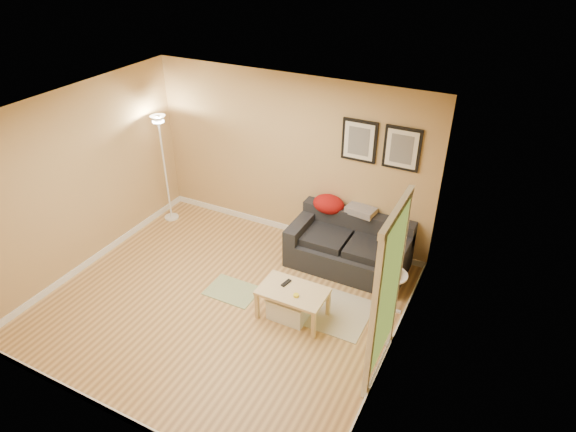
% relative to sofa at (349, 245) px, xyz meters
% --- Properties ---
extents(floor, '(4.50, 4.50, 0.00)m').
position_rel_sofa_xyz_m(floor, '(-1.19, -1.53, -0.38)').
color(floor, tan).
rests_on(floor, ground).
extents(ceiling, '(4.50, 4.50, 0.00)m').
position_rel_sofa_xyz_m(ceiling, '(-1.19, -1.53, 2.23)').
color(ceiling, white).
rests_on(ceiling, wall_back).
extents(wall_back, '(4.50, 0.00, 4.50)m').
position_rel_sofa_xyz_m(wall_back, '(-1.19, 0.47, 0.92)').
color(wall_back, tan).
rests_on(wall_back, ground).
extents(wall_front, '(4.50, 0.00, 4.50)m').
position_rel_sofa_xyz_m(wall_front, '(-1.19, -3.53, 0.92)').
color(wall_front, tan).
rests_on(wall_front, ground).
extents(wall_left, '(0.00, 4.00, 4.00)m').
position_rel_sofa_xyz_m(wall_left, '(-3.44, -1.53, 0.92)').
color(wall_left, tan).
rests_on(wall_left, ground).
extents(wall_right, '(0.00, 4.00, 4.00)m').
position_rel_sofa_xyz_m(wall_right, '(1.06, -1.53, 0.92)').
color(wall_right, tan).
rests_on(wall_right, ground).
extents(baseboard_back, '(4.50, 0.02, 0.10)m').
position_rel_sofa_xyz_m(baseboard_back, '(-1.19, 0.46, -0.33)').
color(baseboard_back, white).
rests_on(baseboard_back, ground).
extents(baseboard_front, '(4.50, 0.02, 0.10)m').
position_rel_sofa_xyz_m(baseboard_front, '(-1.19, -3.52, -0.33)').
color(baseboard_front, white).
rests_on(baseboard_front, ground).
extents(baseboard_left, '(0.02, 4.00, 0.10)m').
position_rel_sofa_xyz_m(baseboard_left, '(-3.43, -1.53, -0.33)').
color(baseboard_left, white).
rests_on(baseboard_left, ground).
extents(baseboard_right, '(0.02, 4.00, 0.10)m').
position_rel_sofa_xyz_m(baseboard_right, '(1.05, -1.53, -0.33)').
color(baseboard_right, white).
rests_on(baseboard_right, ground).
extents(sofa, '(1.70, 0.90, 0.75)m').
position_rel_sofa_xyz_m(sofa, '(0.00, 0.00, 0.00)').
color(sofa, black).
rests_on(sofa, ground).
extents(red_throw, '(0.48, 0.36, 0.28)m').
position_rel_sofa_xyz_m(red_throw, '(-0.47, 0.32, 0.40)').
color(red_throw, maroon).
rests_on(red_throw, sofa).
extents(plaid_throw, '(0.45, 0.32, 0.10)m').
position_rel_sofa_xyz_m(plaid_throw, '(0.03, 0.34, 0.41)').
color(plaid_throw, tan).
rests_on(plaid_throw, sofa).
extents(framed_print_left, '(0.50, 0.04, 0.60)m').
position_rel_sofa_xyz_m(framed_print_left, '(-0.11, 0.45, 1.43)').
color(framed_print_left, black).
rests_on(framed_print_left, wall_back).
extents(framed_print_right, '(0.50, 0.04, 0.60)m').
position_rel_sofa_xyz_m(framed_print_right, '(0.49, 0.45, 1.43)').
color(framed_print_right, black).
rests_on(framed_print_right, wall_back).
extents(area_rug, '(1.25, 0.85, 0.01)m').
position_rel_sofa_xyz_m(area_rug, '(0.04, -1.02, -0.37)').
color(area_rug, '#BFB698').
rests_on(area_rug, ground).
extents(green_runner, '(0.70, 0.50, 0.01)m').
position_rel_sofa_xyz_m(green_runner, '(-1.20, -1.27, -0.37)').
color(green_runner, '#668C4C').
rests_on(green_runner, ground).
extents(coffee_table, '(0.98, 0.78, 0.43)m').
position_rel_sofa_xyz_m(coffee_table, '(-0.24, -1.34, -0.16)').
color(coffee_table, '#DABE85').
rests_on(coffee_table, ground).
extents(remote_control, '(0.08, 0.17, 0.02)m').
position_rel_sofa_xyz_m(remote_control, '(-0.37, -1.26, 0.06)').
color(remote_control, black).
rests_on(remote_control, coffee_table).
extents(tape_roll, '(0.07, 0.07, 0.03)m').
position_rel_sofa_xyz_m(tape_roll, '(-0.15, -1.43, 0.07)').
color(tape_roll, yellow).
rests_on(tape_roll, coffee_table).
extents(storage_bin, '(0.50, 0.37, 0.31)m').
position_rel_sofa_xyz_m(storage_bin, '(-0.28, -1.37, -0.22)').
color(storage_bin, white).
rests_on(storage_bin, ground).
extents(side_table, '(0.38, 0.38, 0.58)m').
position_rel_sofa_xyz_m(side_table, '(0.83, -0.65, -0.09)').
color(side_table, white).
rests_on(side_table, ground).
extents(book_stack, '(0.23, 0.28, 0.07)m').
position_rel_sofa_xyz_m(book_stack, '(0.82, -0.64, 0.24)').
color(book_stack, '#335D99').
rests_on(book_stack, side_table).
extents(floor_lamp, '(0.24, 0.24, 1.84)m').
position_rel_sofa_xyz_m(floor_lamp, '(-3.19, -0.08, 0.49)').
color(floor_lamp, white).
rests_on(floor_lamp, ground).
extents(doorway, '(0.12, 1.01, 2.13)m').
position_rel_sofa_xyz_m(doorway, '(1.01, -1.68, 0.65)').
color(doorway, white).
rests_on(doorway, ground).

